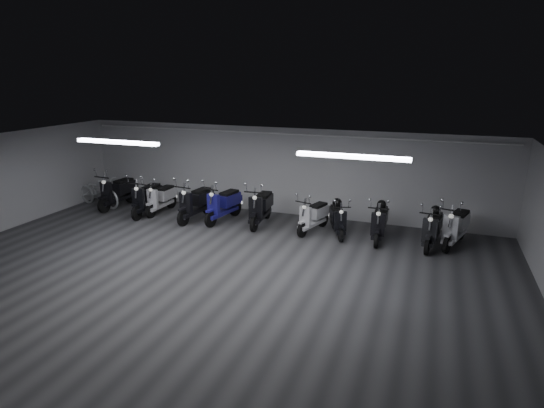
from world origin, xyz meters
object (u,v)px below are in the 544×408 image
(scooter_2, at_px, (160,193))
(scooter_8, at_px, (380,217))
(scooter_6, at_px, (313,211))
(scooter_9, at_px, (433,223))
(helmet_2, at_px, (436,210))
(scooter_5, at_px, (261,202))
(scooter_1, at_px, (146,193))
(scooter_7, at_px, (338,215))
(scooter_4, at_px, (223,199))
(scooter_10, at_px, (456,221))
(scooter_0, at_px, (117,186))
(helmet_0, at_px, (382,204))
(bicycle, at_px, (99,188))
(helmet_1, at_px, (337,203))
(scooter_3, at_px, (196,197))

(scooter_2, distance_m, scooter_8, 7.06)
(scooter_6, bearing_deg, scooter_9, 15.55)
(helmet_2, bearing_deg, scooter_5, -178.94)
(scooter_1, relative_size, scooter_2, 1.11)
(scooter_1, bearing_deg, scooter_7, -3.42)
(scooter_1, relative_size, helmet_2, 7.73)
(scooter_4, xyz_separation_m, scooter_10, (6.69, 0.22, -0.01))
(scooter_0, xyz_separation_m, helmet_0, (8.79, 0.11, 0.22))
(bicycle, bearing_deg, scooter_2, -75.71)
(scooter_4, distance_m, helmet_1, 3.52)
(scooter_10, bearing_deg, scooter_4, -160.56)
(scooter_1, bearing_deg, scooter_8, -3.89)
(scooter_5, relative_size, helmet_0, 7.68)
(scooter_3, distance_m, scooter_5, 2.10)
(scooter_5, height_order, scooter_8, scooter_5)
(scooter_7, relative_size, scooter_9, 0.90)
(bicycle, height_order, helmet_0, bicycle)
(scooter_1, xyz_separation_m, helmet_2, (8.78, 0.38, 0.23))
(scooter_0, bearing_deg, scooter_5, 3.66)
(scooter_6, relative_size, bicycle, 0.85)
(scooter_1, relative_size, scooter_4, 1.02)
(scooter_8, bearing_deg, helmet_1, 168.36)
(helmet_0, bearing_deg, bicycle, -178.75)
(scooter_5, xyz_separation_m, helmet_0, (3.52, 0.14, 0.23))
(scooter_6, height_order, scooter_9, scooter_9)
(scooter_2, bearing_deg, bicycle, -177.73)
(bicycle, distance_m, scooter_10, 11.44)
(helmet_2, bearing_deg, scooter_10, 5.92)
(scooter_1, distance_m, scooter_5, 3.87)
(scooter_0, distance_m, scooter_9, 10.16)
(scooter_0, relative_size, scooter_7, 1.22)
(scooter_2, relative_size, scooter_3, 0.89)
(scooter_6, relative_size, helmet_2, 6.65)
(scooter_9, relative_size, helmet_1, 6.57)
(scooter_1, distance_m, scooter_10, 9.33)
(scooter_1, distance_m, scooter_8, 7.39)
(helmet_1, bearing_deg, scooter_1, -176.14)
(scooter_2, bearing_deg, scooter_5, 0.56)
(helmet_1, bearing_deg, scooter_10, 0.45)
(scooter_1, bearing_deg, helmet_0, -1.95)
(helmet_0, distance_m, helmet_1, 1.24)
(scooter_0, xyz_separation_m, scooter_4, (4.05, -0.11, -0.02))
(scooter_5, distance_m, helmet_1, 2.30)
(scooter_7, distance_m, bicycle, 8.34)
(scooter_7, relative_size, bicycle, 0.82)
(helmet_1, bearing_deg, scooter_8, -10.58)
(helmet_2, bearing_deg, scooter_7, -176.01)
(scooter_1, xyz_separation_m, scooter_5, (3.85, 0.29, 0.00))
(scooter_0, height_order, scooter_3, same)
(scooter_7, distance_m, helmet_1, 0.36)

